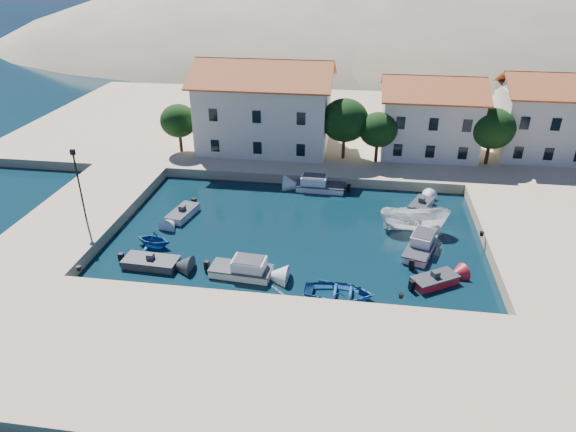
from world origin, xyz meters
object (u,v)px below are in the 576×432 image
object	(u,v)px
cabin_cruiser_south	(241,269)
rowboat_south	(339,297)
building_left	(265,104)
lamppost	(78,179)
boat_east	(413,230)
building_right	(544,114)
building_mid	(430,114)
cabin_cruiser_east	(420,247)

from	to	relation	value
cabin_cruiser_south	rowboat_south	xyz separation A→B (m)	(7.21, -1.66, -0.48)
building_left	lamppost	xyz separation A→B (m)	(-11.50, -20.00, -1.18)
building_left	boat_east	world-z (taller)	building_left
building_left	building_right	xyz separation A→B (m)	(30.00, 2.00, -0.46)
rowboat_south	boat_east	xyz separation A→B (m)	(5.66, 10.28, 0.00)
lamppost	boat_east	bearing A→B (deg)	8.29
lamppost	cabin_cruiser_south	size ratio (longest dim) A/B	1.35
building_left	building_mid	xyz separation A→B (m)	(18.00, 1.00, -0.71)
building_right	rowboat_south	xyz separation A→B (m)	(-20.02, -28.32, -5.47)
building_left	boat_east	size ratio (longest dim) A/B	2.57
cabin_cruiser_east	boat_east	bearing A→B (deg)	22.38
building_mid	cabin_cruiser_east	bearing A→B (deg)	-95.82
building_mid	rowboat_south	size ratio (longest dim) A/B	2.22
rowboat_south	cabin_cruiser_east	size ratio (longest dim) A/B	0.97
building_mid	lamppost	distance (m)	36.21
building_mid	cabin_cruiser_east	xyz separation A→B (m)	(-2.10, -20.58, -4.75)
cabin_cruiser_south	building_mid	bearing A→B (deg)	63.65
lamppost	building_mid	bearing A→B (deg)	35.45
rowboat_south	cabin_cruiser_east	distance (m)	8.99
building_mid	lamppost	xyz separation A→B (m)	(-29.50, -21.00, -0.47)
cabin_cruiser_south	boat_east	bearing A→B (deg)	38.15
building_mid	boat_east	bearing A→B (deg)	-97.88
rowboat_south	cabin_cruiser_south	bearing A→B (deg)	78.41
building_left	boat_east	bearing A→B (deg)	-45.73
building_mid	cabin_cruiser_east	size ratio (longest dim) A/B	2.16
building_left	cabin_cruiser_east	xyz separation A→B (m)	(15.90, -19.58, -5.46)
lamppost	cabin_cruiser_east	world-z (taller)	lamppost
cabin_cruiser_east	boat_east	distance (m)	3.57
building_left	cabin_cruiser_south	distance (m)	25.41
building_mid	cabin_cruiser_south	world-z (taller)	building_mid
building_mid	building_right	distance (m)	12.04
boat_east	building_right	bearing A→B (deg)	-40.46
building_left	building_right	world-z (taller)	building_left
lamppost	rowboat_south	xyz separation A→B (m)	(21.48, -6.32, -4.75)
boat_east	rowboat_south	bearing A→B (deg)	149.21
building_left	cabin_cruiser_south	bearing A→B (deg)	-83.58
cabin_cruiser_east	cabin_cruiser_south	bearing A→B (deg)	129.33
building_mid	building_right	world-z (taller)	building_right
lamppost	cabin_cruiser_south	distance (m)	15.62
building_right	rowboat_south	world-z (taller)	building_right
building_left	boat_east	distance (m)	23.18
cabin_cruiser_south	building_right	bearing A→B (deg)	48.73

